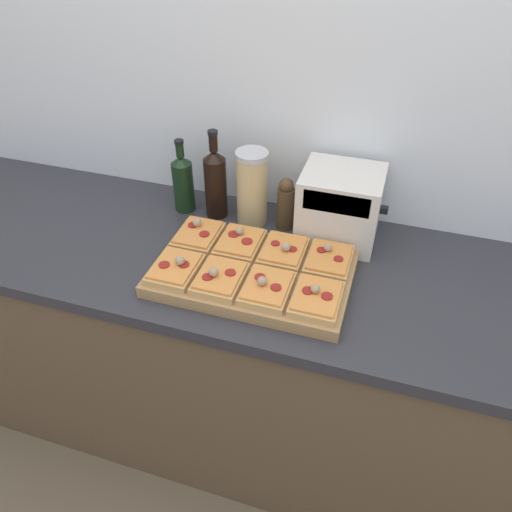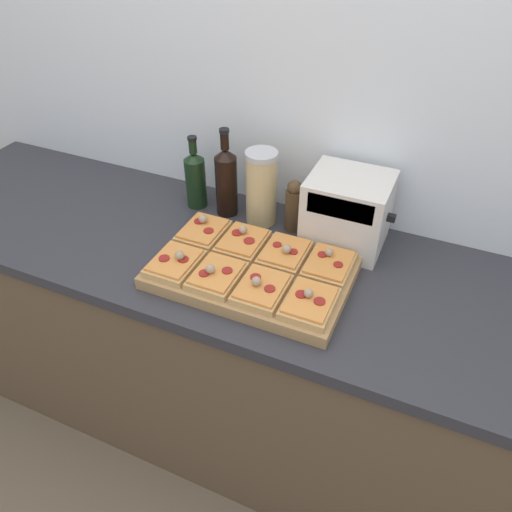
# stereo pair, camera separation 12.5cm
# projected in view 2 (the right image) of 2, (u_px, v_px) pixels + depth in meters

# --- Properties ---
(ground_plane) EXTENTS (12.00, 12.00, 0.00)m
(ground_plane) POSITION_uv_depth(u_px,v_px,m) (229.00, 499.00, 1.82)
(ground_plane) COLOR brown
(wall_back) EXTENTS (6.00, 0.06, 2.50)m
(wall_back) POSITION_uv_depth(u_px,v_px,m) (312.00, 102.00, 1.53)
(wall_back) COLOR silver
(wall_back) RESTS_ON ground_plane
(kitchen_counter) EXTENTS (2.63, 0.67, 0.88)m
(kitchen_counter) POSITION_uv_depth(u_px,v_px,m) (264.00, 357.00, 1.78)
(kitchen_counter) COLOR brown
(kitchen_counter) RESTS_ON ground_plane
(cutting_board) EXTENTS (0.56, 0.36, 0.04)m
(cutting_board) POSITION_uv_depth(u_px,v_px,m) (252.00, 272.00, 1.44)
(cutting_board) COLOR #A37A4C
(cutting_board) RESTS_ON kitchen_counter
(pizza_slice_back_left) EXTENTS (0.13, 0.16, 0.06)m
(pizza_slice_back_left) POSITION_uv_depth(u_px,v_px,m) (203.00, 231.00, 1.54)
(pizza_slice_back_left) COLOR tan
(pizza_slice_back_left) RESTS_ON cutting_board
(pizza_slice_back_midleft) EXTENTS (0.13, 0.16, 0.05)m
(pizza_slice_back_midleft) POSITION_uv_depth(u_px,v_px,m) (243.00, 241.00, 1.50)
(pizza_slice_back_midleft) COLOR tan
(pizza_slice_back_midleft) RESTS_ON cutting_board
(pizza_slice_back_midright) EXTENTS (0.13, 0.16, 0.05)m
(pizza_slice_back_midright) POSITION_uv_depth(u_px,v_px,m) (285.00, 253.00, 1.46)
(pizza_slice_back_midright) COLOR tan
(pizza_slice_back_midright) RESTS_ON cutting_board
(pizza_slice_back_right) EXTENTS (0.13, 0.16, 0.05)m
(pizza_slice_back_right) POSITION_uv_depth(u_px,v_px,m) (329.00, 264.00, 1.41)
(pizza_slice_back_right) COLOR tan
(pizza_slice_back_right) RESTS_ON cutting_board
(pizza_slice_front_left) EXTENTS (0.13, 0.16, 0.06)m
(pizza_slice_front_left) POSITION_uv_depth(u_px,v_px,m) (175.00, 262.00, 1.42)
(pizza_slice_front_left) COLOR tan
(pizza_slice_front_left) RESTS_ON cutting_board
(pizza_slice_front_midleft) EXTENTS (0.13, 0.16, 0.05)m
(pizza_slice_front_midleft) POSITION_uv_depth(u_px,v_px,m) (217.00, 275.00, 1.38)
(pizza_slice_front_midleft) COLOR tan
(pizza_slice_front_midleft) RESTS_ON cutting_board
(pizza_slice_front_midright) EXTENTS (0.13, 0.16, 0.05)m
(pizza_slice_front_midright) POSITION_uv_depth(u_px,v_px,m) (262.00, 288.00, 1.34)
(pizza_slice_front_midright) COLOR tan
(pizza_slice_front_midright) RESTS_ON cutting_board
(pizza_slice_front_right) EXTENTS (0.13, 0.16, 0.05)m
(pizza_slice_front_right) POSITION_uv_depth(u_px,v_px,m) (310.00, 302.00, 1.29)
(pizza_slice_front_right) COLOR tan
(pizza_slice_front_right) RESTS_ON cutting_board
(olive_oil_bottle) EXTENTS (0.07, 0.07, 0.26)m
(olive_oil_bottle) POSITION_uv_depth(u_px,v_px,m) (195.00, 178.00, 1.69)
(olive_oil_bottle) COLOR black
(olive_oil_bottle) RESTS_ON kitchen_counter
(wine_bottle) EXTENTS (0.07, 0.07, 0.30)m
(wine_bottle) POSITION_uv_depth(u_px,v_px,m) (226.00, 180.00, 1.64)
(wine_bottle) COLOR black
(wine_bottle) RESTS_ON kitchen_counter
(grain_jar_tall) EXTENTS (0.10, 0.10, 0.25)m
(grain_jar_tall) POSITION_uv_depth(u_px,v_px,m) (261.00, 188.00, 1.60)
(grain_jar_tall) COLOR tan
(grain_jar_tall) RESTS_ON kitchen_counter
(pepper_mill) EXTENTS (0.06, 0.06, 0.18)m
(pepper_mill) POSITION_uv_depth(u_px,v_px,m) (294.00, 206.00, 1.59)
(pepper_mill) COLOR #47331E
(pepper_mill) RESTS_ON kitchen_counter
(toaster_oven) EXTENTS (0.27, 0.21, 0.23)m
(toaster_oven) POSITION_uv_depth(u_px,v_px,m) (347.00, 211.00, 1.51)
(toaster_oven) COLOR beige
(toaster_oven) RESTS_ON kitchen_counter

